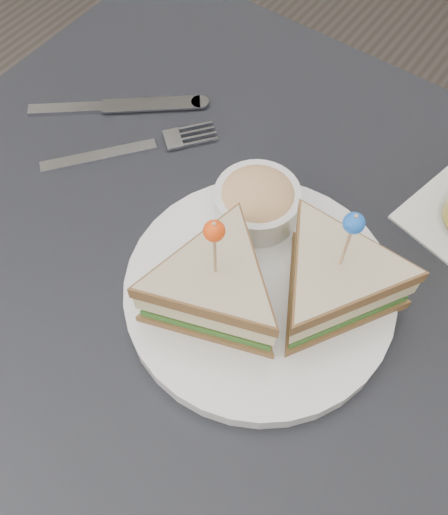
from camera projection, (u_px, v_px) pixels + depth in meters
ground_plane at (217, 452)px, 1.22m from camera, size 3.50×3.50×0.00m
table at (212, 317)px, 0.64m from camera, size 0.80×0.80×0.75m
plate_meal at (269, 277)px, 0.53m from camera, size 0.32×0.31×0.16m
cutlery_fork at (139, 147)px, 0.67m from camera, size 0.15×0.18×0.01m
cutlery_knife at (111, 107)px, 0.70m from camera, size 0.18×0.16×0.01m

